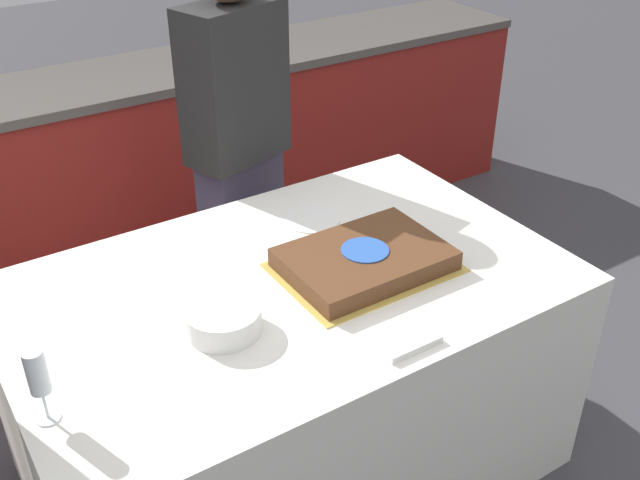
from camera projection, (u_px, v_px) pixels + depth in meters
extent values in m
plane|color=#424247|center=(293.00, 462.00, 2.60)|extent=(14.00, 14.00, 0.00)
cube|color=maroon|center=(116.00, 177.00, 3.52)|extent=(4.40, 0.55, 0.88)
cube|color=#4C4742|center=(101.00, 83.00, 3.28)|extent=(4.40, 0.58, 0.04)
cube|color=white|center=(291.00, 379.00, 2.40)|extent=(1.63, 1.04, 0.77)
cube|color=gold|center=(364.00, 268.00, 2.25)|extent=(0.52, 0.37, 0.00)
cube|color=#56331C|center=(365.00, 259.00, 2.24)|extent=(0.48, 0.33, 0.06)
cylinder|color=#2D5BB7|center=(365.00, 250.00, 2.22)|extent=(0.14, 0.14, 0.00)
cylinder|color=white|center=(223.00, 319.00, 1.98)|extent=(0.21, 0.21, 0.07)
cylinder|color=white|center=(49.00, 418.00, 1.72)|extent=(0.06, 0.06, 0.00)
cylinder|color=white|center=(45.00, 404.00, 1.70)|extent=(0.01, 0.01, 0.08)
cylinder|color=white|center=(37.00, 372.00, 1.65)|extent=(0.05, 0.05, 0.11)
cylinder|color=white|center=(312.00, 219.00, 2.51)|extent=(0.19, 0.19, 0.00)
cube|color=white|center=(404.00, 339.00, 1.95)|extent=(0.17, 0.12, 0.02)
cube|color=#383347|center=(244.00, 249.00, 3.02)|extent=(0.35, 0.25, 0.82)
cube|color=black|center=(234.00, 84.00, 2.66)|extent=(0.41, 0.30, 0.57)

